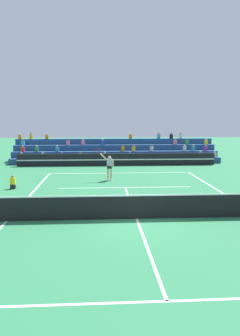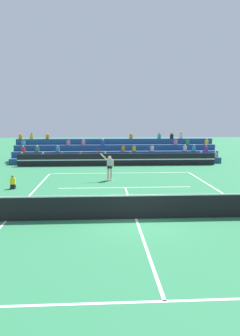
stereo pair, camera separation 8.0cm
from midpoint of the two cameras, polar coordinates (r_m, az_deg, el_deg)
The scene contains 8 objects.
ground_plane at distance 14.26m, azimuth 2.97°, elevation -8.83°, with size 120.00×120.00×0.00m, color #2D7A4C.
court_lines at distance 14.26m, azimuth 2.97°, elevation -8.82°, with size 11.10×23.90×0.01m.
tennis_net at distance 14.11m, azimuth 2.99°, elevation -6.72°, with size 12.00×0.10×1.10m.
sponsor_banner_wall at distance 29.86m, azimuth -0.37°, elevation 1.49°, with size 18.00×0.26×1.10m.
bleacher_stand at distance 32.97m, azimuth -0.65°, elevation 2.66°, with size 19.99×3.80×2.83m.
ball_kid_courtside at distance 21.10m, azimuth -18.06°, elevation -2.56°, with size 0.30×0.36×0.84m.
tennis_player at distance 22.66m, azimuth -1.79°, elevation 0.28°, with size 1.33×0.39×2.30m.
tennis_ball at distance 15.71m, azimuth -9.13°, elevation -7.15°, with size 0.07×0.07×0.07m, color #C6DB33.
Camera 2 is at (-1.47, -13.52, 4.29)m, focal length 35.00 mm.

